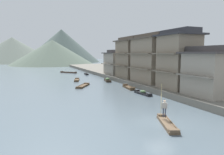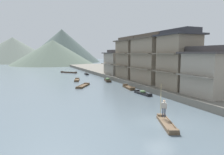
{
  "view_description": "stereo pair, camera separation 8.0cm",
  "coord_description": "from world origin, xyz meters",
  "px_view_note": "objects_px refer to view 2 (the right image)",
  "views": [
    {
      "loc": [
        -10.75,
        -14.84,
        6.11
      ],
      "look_at": [
        2.27,
        17.19,
        2.01
      ],
      "focal_mm": 32.89,
      "sensor_mm": 36.0,
      "label": 1
    },
    {
      "loc": [
        -10.67,
        -14.87,
        6.11
      ],
      "look_at": [
        2.27,
        17.19,
        2.01
      ],
      "focal_mm": 32.89,
      "sensor_mm": 36.0,
      "label": 2
    }
  ],
  "objects_px": {
    "boatman_person": "(164,106)",
    "house_waterfront_tall": "(151,59)",
    "boat_moored_nearest": "(69,72)",
    "boat_foreground_poled": "(167,124)",
    "boat_midriver_upstream": "(83,86)",
    "boat_moored_far": "(108,80)",
    "boat_moored_third": "(87,74)",
    "boat_midriver_drifting": "(129,88)",
    "house_waterfront_narrow": "(130,58)",
    "house_waterfront_nearest": "(210,72)",
    "house_waterfront_second": "(178,60)",
    "house_waterfront_far": "(118,62)",
    "boat_upstream_distant": "(77,80)",
    "boat_moored_second": "(143,93)"
  },
  "relations": [
    {
      "from": "boatman_person",
      "to": "boat_upstream_distant",
      "type": "relative_size",
      "value": 0.67
    },
    {
      "from": "house_waterfront_nearest",
      "to": "house_waterfront_narrow",
      "type": "xyz_separation_m",
      "value": [
        -0.17,
        21.23,
        1.29
      ]
    },
    {
      "from": "boat_moored_third",
      "to": "boat_moored_far",
      "type": "bearing_deg",
      "value": -87.62
    },
    {
      "from": "boat_foreground_poled",
      "to": "boat_upstream_distant",
      "type": "xyz_separation_m",
      "value": [
        -0.88,
        31.39,
        -0.0
      ]
    },
    {
      "from": "boatman_person",
      "to": "boat_moored_nearest",
      "type": "distance_m",
      "value": 49.41
    },
    {
      "from": "boatman_person",
      "to": "boat_moored_third",
      "type": "bearing_deg",
      "value": 84.41
    },
    {
      "from": "boatman_person",
      "to": "boat_midriver_upstream",
      "type": "distance_m",
      "value": 22.03
    },
    {
      "from": "boat_moored_nearest",
      "to": "house_waterfront_far",
      "type": "bearing_deg",
      "value": -59.26
    },
    {
      "from": "boat_moored_third",
      "to": "boat_midriver_drifting",
      "type": "xyz_separation_m",
      "value": [
        0.75,
        -25.46,
        0.03
      ]
    },
    {
      "from": "boat_foreground_poled",
      "to": "boat_midriver_upstream",
      "type": "xyz_separation_m",
      "value": [
        -1.58,
        22.9,
        -0.02
      ]
    },
    {
      "from": "boat_moored_far",
      "to": "house_waterfront_narrow",
      "type": "xyz_separation_m",
      "value": [
        4.62,
        -1.63,
        4.87
      ]
    },
    {
      "from": "house_waterfront_second",
      "to": "house_waterfront_far",
      "type": "height_order",
      "value": "house_waterfront_second"
    },
    {
      "from": "boat_foreground_poled",
      "to": "house_waterfront_nearest",
      "type": "distance_m",
      "value": 11.7
    },
    {
      "from": "boat_moored_third",
      "to": "boat_foreground_poled",
      "type": "bearing_deg",
      "value": -95.96
    },
    {
      "from": "boat_midriver_upstream",
      "to": "boat_moored_nearest",
      "type": "bearing_deg",
      "value": 85.26
    },
    {
      "from": "boat_moored_nearest",
      "to": "house_waterfront_second",
      "type": "relative_size",
      "value": 0.56
    },
    {
      "from": "house_waterfront_narrow",
      "to": "house_waterfront_far",
      "type": "bearing_deg",
      "value": 85.22
    },
    {
      "from": "boat_midriver_upstream",
      "to": "boat_moored_far",
      "type": "bearing_deg",
      "value": 35.88
    },
    {
      "from": "house_waterfront_second",
      "to": "house_waterfront_far",
      "type": "bearing_deg",
      "value": 88.54
    },
    {
      "from": "boat_midriver_drifting",
      "to": "house_waterfront_nearest",
      "type": "distance_m",
      "value": 14.13
    },
    {
      "from": "boat_moored_far",
      "to": "house_waterfront_far",
      "type": "distance_m",
      "value": 8.92
    },
    {
      "from": "house_waterfront_nearest",
      "to": "house_waterfront_second",
      "type": "xyz_separation_m",
      "value": [
        -0.11,
        5.72,
        1.3
      ]
    },
    {
      "from": "boat_moored_far",
      "to": "house_waterfront_second",
      "type": "distance_m",
      "value": 18.43
    },
    {
      "from": "boat_foreground_poled",
      "to": "house_waterfront_nearest",
      "type": "xyz_separation_m",
      "value": [
        9.95,
        4.9,
        3.73
      ]
    },
    {
      "from": "boat_moored_far",
      "to": "boat_upstream_distant",
      "type": "height_order",
      "value": "boat_moored_far"
    },
    {
      "from": "boatman_person",
      "to": "house_waterfront_narrow",
      "type": "distance_m",
      "value": 27.1
    },
    {
      "from": "boat_foreground_poled",
      "to": "house_waterfront_nearest",
      "type": "relative_size",
      "value": 0.69
    },
    {
      "from": "house_waterfront_far",
      "to": "boat_moored_third",
      "type": "bearing_deg",
      "value": 122.89
    },
    {
      "from": "boat_midriver_drifting",
      "to": "house_waterfront_tall",
      "type": "height_order",
      "value": "house_waterfront_tall"
    },
    {
      "from": "boatman_person",
      "to": "boat_moored_nearest",
      "type": "height_order",
      "value": "boatman_person"
    },
    {
      "from": "house_waterfront_tall",
      "to": "boat_midriver_upstream",
      "type": "bearing_deg",
      "value": 157.67
    },
    {
      "from": "boat_upstream_distant",
      "to": "boat_moored_nearest",
      "type": "bearing_deg",
      "value": 85.26
    },
    {
      "from": "boat_midriver_drifting",
      "to": "boat_upstream_distant",
      "type": "xyz_separation_m",
      "value": [
        -6.14,
        13.67,
        -0.04
      ]
    },
    {
      "from": "boat_foreground_poled",
      "to": "boat_moored_third",
      "type": "xyz_separation_m",
      "value": [
        4.51,
        43.18,
        0.01
      ]
    },
    {
      "from": "boat_moored_nearest",
      "to": "house_waterfront_narrow",
      "type": "height_order",
      "value": "house_waterfront_narrow"
    },
    {
      "from": "boat_upstream_distant",
      "to": "house_waterfront_nearest",
      "type": "height_order",
      "value": "house_waterfront_nearest"
    },
    {
      "from": "house_waterfront_tall",
      "to": "house_waterfront_far",
      "type": "relative_size",
      "value": 1.15
    },
    {
      "from": "boat_midriver_drifting",
      "to": "boat_upstream_distant",
      "type": "relative_size",
      "value": 0.91
    },
    {
      "from": "boat_moored_third",
      "to": "boat_midriver_upstream",
      "type": "height_order",
      "value": "boat_moored_third"
    },
    {
      "from": "boat_moored_nearest",
      "to": "boat_moored_third",
      "type": "height_order",
      "value": "boat_moored_nearest"
    },
    {
      "from": "boat_foreground_poled",
      "to": "boat_moored_far",
      "type": "distance_m",
      "value": 28.24
    },
    {
      "from": "boat_midriver_upstream",
      "to": "house_waterfront_far",
      "type": "relative_size",
      "value": 0.65
    },
    {
      "from": "boat_moored_third",
      "to": "boat_midriver_drifting",
      "type": "distance_m",
      "value": 25.48
    },
    {
      "from": "boat_moored_nearest",
      "to": "house_waterfront_second",
      "type": "distance_m",
      "value": 41.11
    },
    {
      "from": "boat_moored_far",
      "to": "boat_upstream_distant",
      "type": "distance_m",
      "value": 7.03
    },
    {
      "from": "boat_moored_second",
      "to": "boat_midriver_drifting",
      "type": "distance_m",
      "value": 5.42
    },
    {
      "from": "boatman_person",
      "to": "boat_moored_third",
      "type": "height_order",
      "value": "boatman_person"
    },
    {
      "from": "boatman_person",
      "to": "house_waterfront_tall",
      "type": "xyz_separation_m",
      "value": [
        9.59,
        17.16,
        3.74
      ]
    },
    {
      "from": "house_waterfront_nearest",
      "to": "house_waterfront_narrow",
      "type": "relative_size",
      "value": 0.71
    },
    {
      "from": "house_waterfront_narrow",
      "to": "boat_midriver_drifting",
      "type": "bearing_deg",
      "value": -118.15
    }
  ]
}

